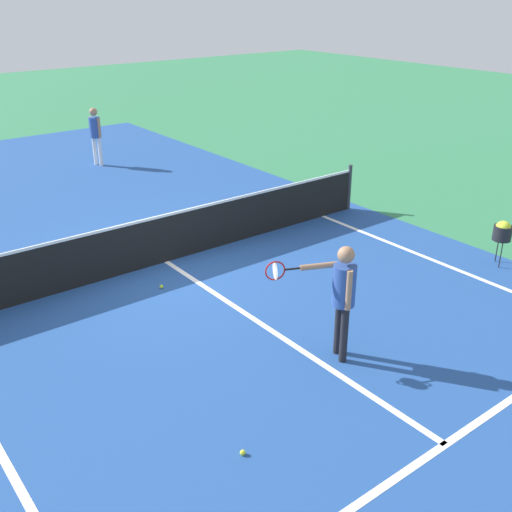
# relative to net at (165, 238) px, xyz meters

# --- Properties ---
(ground_plane) EXTENTS (60.00, 60.00, 0.00)m
(ground_plane) POSITION_rel_net_xyz_m (0.00, 0.00, -0.49)
(ground_plane) COLOR #337F51
(court_surface_inbounds) EXTENTS (10.62, 24.40, 0.00)m
(court_surface_inbounds) POSITION_rel_net_xyz_m (0.00, 0.00, -0.49)
(court_surface_inbounds) COLOR #234C93
(court_surface_inbounds) RESTS_ON ground_plane
(line_service_near) EXTENTS (8.22, 0.10, 0.01)m
(line_service_near) POSITION_rel_net_xyz_m (0.00, -6.40, -0.49)
(line_service_near) COLOR white
(line_service_near) RESTS_ON ground_plane
(line_center_service) EXTENTS (0.10, 6.40, 0.01)m
(line_center_service) POSITION_rel_net_xyz_m (0.00, -3.20, -0.49)
(line_center_service) COLOR white
(line_center_service) RESTS_ON ground_plane
(net) EXTENTS (9.94, 0.09, 1.07)m
(net) POSITION_rel_net_xyz_m (0.00, 0.00, 0.00)
(net) COLOR #33383D
(net) RESTS_ON ground_plane
(player_near) EXTENTS (1.07, 0.84, 1.71)m
(player_near) POSITION_rel_net_xyz_m (0.30, -4.34, 0.57)
(player_near) COLOR black
(player_near) RESTS_ON ground_plane
(player_far) EXTENTS (0.32, 0.40, 1.67)m
(player_far) POSITION_rel_net_xyz_m (1.87, 7.19, 0.53)
(player_far) COLOR white
(player_far) RESTS_ON ground_plane
(ball_hopper) EXTENTS (0.34, 0.34, 0.87)m
(ball_hopper) POSITION_rel_net_xyz_m (4.92, -3.94, 0.18)
(ball_hopper) COLOR black
(ball_hopper) RESTS_ON ground_plane
(tennis_ball_mid_court) EXTENTS (0.07, 0.07, 0.07)m
(tennis_ball_mid_court) POSITION_rel_net_xyz_m (-1.95, -5.11, -0.46)
(tennis_ball_mid_court) COLOR #CCE033
(tennis_ball_mid_court) RESTS_ON ground_plane
(tennis_ball_near_net) EXTENTS (0.07, 0.07, 0.07)m
(tennis_ball_near_net) POSITION_rel_net_xyz_m (-0.63, -0.93, -0.46)
(tennis_ball_near_net) COLOR #CCE033
(tennis_ball_near_net) RESTS_ON ground_plane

